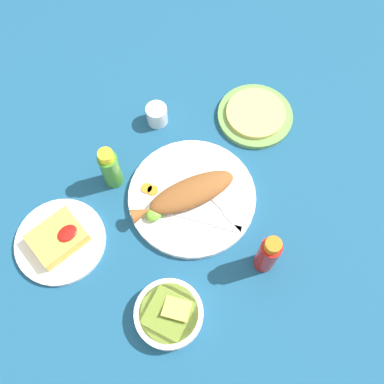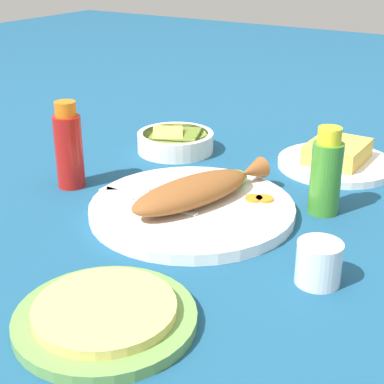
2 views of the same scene
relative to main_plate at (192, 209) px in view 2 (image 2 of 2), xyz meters
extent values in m
plane|color=navy|center=(0.00, 0.00, -0.01)|extent=(4.00, 4.00, 0.00)
cylinder|color=white|center=(0.00, 0.00, 0.00)|extent=(0.32, 0.32, 0.02)
ellipsoid|color=brown|center=(0.00, 0.00, 0.03)|extent=(0.24, 0.14, 0.04)
cone|color=brown|center=(-0.13, 0.04, 0.03)|extent=(0.06, 0.05, 0.04)
cube|color=silver|center=(0.03, -0.03, 0.01)|extent=(0.01, 0.11, 0.00)
cube|color=silver|center=(0.03, -0.12, 0.01)|extent=(0.02, 0.07, 0.00)
cube|color=silver|center=(-0.04, -0.04, 0.01)|extent=(0.07, 0.10, 0.00)
cube|color=silver|center=(0.01, -0.12, 0.01)|extent=(0.05, 0.07, 0.00)
cylinder|color=orange|center=(-0.07, 0.09, 0.01)|extent=(0.03, 0.03, 0.00)
cylinder|color=orange|center=(-0.07, 0.07, 0.01)|extent=(0.03, 0.03, 0.00)
ellipsoid|color=#6BB233|center=(-0.11, 0.02, 0.02)|extent=(0.04, 0.04, 0.02)
cylinder|color=#B21914|center=(0.02, -0.24, 0.05)|extent=(0.05, 0.05, 0.13)
cylinder|color=orange|center=(0.02, -0.24, 0.13)|extent=(0.04, 0.04, 0.02)
cylinder|color=#3D8428|center=(-0.12, 0.17, 0.05)|extent=(0.05, 0.05, 0.12)
cylinder|color=yellow|center=(-0.12, 0.17, 0.12)|extent=(0.04, 0.04, 0.02)
cylinder|color=silver|center=(0.08, 0.24, 0.02)|extent=(0.06, 0.06, 0.06)
cylinder|color=white|center=(0.08, 0.24, 0.00)|extent=(0.05, 0.05, 0.03)
cylinder|color=white|center=(-0.32, 0.12, 0.00)|extent=(0.22, 0.22, 0.01)
cube|color=gold|center=(-0.32, 0.12, 0.02)|extent=(0.12, 0.10, 0.04)
ellipsoid|color=#AD140F|center=(-0.30, 0.11, 0.04)|extent=(0.05, 0.04, 0.01)
cylinder|color=white|center=(-0.23, -0.19, 0.01)|extent=(0.15, 0.15, 0.04)
cylinder|color=olive|center=(-0.23, -0.19, 0.02)|extent=(0.13, 0.13, 0.01)
cube|color=gold|center=(-0.20, -0.19, 0.03)|extent=(0.09, 0.09, 0.02)
cylinder|color=#6B9E4C|center=(0.30, 0.07, 0.00)|extent=(0.21, 0.21, 0.01)
cylinder|color=#E0C666|center=(0.30, 0.07, 0.01)|extent=(0.16, 0.16, 0.01)
camera|label=1|loc=(-0.29, -0.33, 1.00)|focal=40.00mm
camera|label=2|loc=(0.71, 0.45, 0.40)|focal=55.00mm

